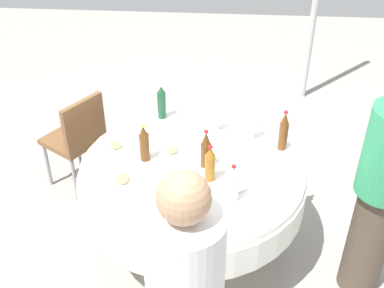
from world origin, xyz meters
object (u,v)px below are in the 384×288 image
at_px(person_left, 383,188).
at_px(wine_glass_front, 254,125).
at_px(bottle_amber_near, 210,164).
at_px(plate_right, 116,147).
at_px(wine_glass_south, 218,118).
at_px(bottle_clear_mid, 233,184).
at_px(chair_front, 78,135).
at_px(plate_west, 173,152).
at_px(dining_table, 192,183).
at_px(bottle_brown_left, 284,132).
at_px(plate_east, 122,181).
at_px(bottle_brown_front, 144,144).
at_px(bottle_dark_green_north, 162,103).
at_px(wine_glass_north, 185,178).
at_px(wine_glass_east, 137,127).
at_px(wine_glass_near, 164,170).
at_px(bottle_brown_rear, 206,150).

bearing_deg(person_left, wine_glass_front, -117.55).
xyz_separation_m(bottle_amber_near, plate_right, (0.29, 0.67, -0.11)).
bearing_deg(wine_glass_south, person_left, -126.16).
bearing_deg(bottle_clear_mid, plate_right, 59.31).
xyz_separation_m(wine_glass_south, person_left, (-0.73, -1.00, 0.01)).
bearing_deg(chair_front, plate_west, -88.08).
relative_size(dining_table, bottle_clear_mid, 5.84).
bearing_deg(bottle_amber_near, wine_glass_south, -3.22).
xyz_separation_m(bottle_clear_mid, plate_right, (0.48, 0.81, -0.11)).
distance_m(bottle_brown_left, plate_east, 1.14).
bearing_deg(bottle_brown_front, bottle_dark_green_north, -4.71).
relative_size(plate_east, person_left, 0.15).
relative_size(wine_glass_north, wine_glass_south, 1.10).
bearing_deg(bottle_dark_green_north, dining_table, -155.04).
distance_m(bottle_amber_near, plate_east, 0.57).
height_order(person_left, chair_front, person_left).
xyz_separation_m(wine_glass_north, wine_glass_east, (0.57, 0.39, -0.01)).
height_order(bottle_brown_left, plate_east, bottle_brown_left).
distance_m(plate_west, plate_right, 0.40).
height_order(bottle_clear_mid, plate_west, bottle_clear_mid).
relative_size(wine_glass_near, plate_east, 0.58).
relative_size(bottle_clear_mid, wine_glass_near, 1.86).
bearing_deg(bottle_brown_left, plate_east, 113.75).
bearing_deg(bottle_brown_left, bottle_brown_rear, 114.67).
bearing_deg(bottle_brown_rear, bottle_amber_near, -166.61).
xyz_separation_m(dining_table, bottle_dark_green_north, (0.59, 0.28, 0.28)).
distance_m(bottle_clear_mid, plate_east, 0.71).
bearing_deg(bottle_dark_green_north, bottle_brown_front, 175.29).
xyz_separation_m(bottle_brown_front, plate_east, (-0.26, 0.11, -0.12)).
height_order(bottle_amber_near, chair_front, bottle_amber_near).
xyz_separation_m(dining_table, bottle_brown_front, (0.05, 0.32, 0.27)).
xyz_separation_m(bottle_amber_near, person_left, (-0.14, -1.03, -0.01)).
bearing_deg(bottle_clear_mid, bottle_amber_near, 37.56).
distance_m(bottle_brown_front, wine_glass_east, 0.27).
distance_m(plate_west, person_left, 1.37).
distance_m(bottle_brown_rear, wine_glass_front, 0.48).
height_order(bottle_brown_left, bottle_brown_front, bottle_brown_left).
bearing_deg(wine_glass_north, person_left, -90.31).
relative_size(bottle_dark_green_north, wine_glass_front, 1.80).
xyz_separation_m(dining_table, wine_glass_east, (0.30, 0.41, 0.24)).
distance_m(bottle_brown_rear, wine_glass_south, 0.45).
xyz_separation_m(wine_glass_south, plate_east, (-0.67, 0.59, -0.09)).
bearing_deg(plate_west, plate_right, 85.95).
bearing_deg(wine_glass_east, bottle_clear_mid, -132.40).
relative_size(bottle_clear_mid, wine_glass_south, 1.92).
bearing_deg(wine_glass_north, chair_front, 47.03).
height_order(bottle_clear_mid, wine_glass_north, bottle_clear_mid).
xyz_separation_m(bottle_brown_left, plate_west, (-0.12, 0.75, -0.13)).
bearing_deg(wine_glass_north, bottle_brown_front, 43.50).
distance_m(bottle_brown_rear, wine_glass_north, 0.30).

